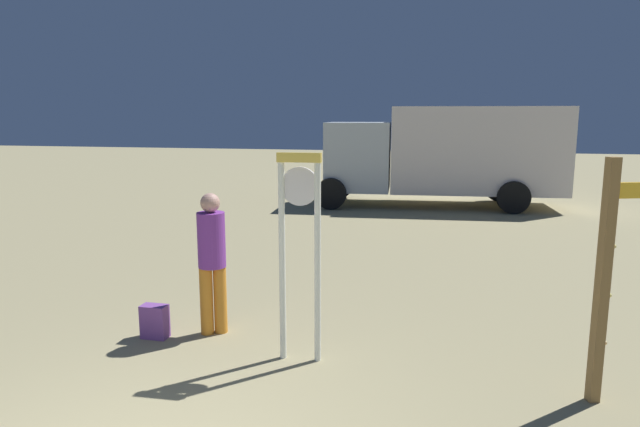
% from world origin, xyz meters
% --- Properties ---
extents(standing_clock, '(0.47, 0.11, 2.28)m').
position_xyz_m(standing_clock, '(0.59, 2.54, 1.41)').
color(standing_clock, white).
rests_on(standing_clock, ground_plane).
extents(arrow_sign, '(0.93, 0.48, 2.31)m').
position_xyz_m(arrow_sign, '(3.80, 2.36, 1.54)').
color(arrow_sign, olive).
rests_on(arrow_sign, ground_plane).
extents(person_near_clock, '(0.34, 0.34, 1.75)m').
position_xyz_m(person_near_clock, '(-0.65, 3.02, 0.98)').
color(person_near_clock, orange).
rests_on(person_near_clock, ground_plane).
extents(backpack, '(0.32, 0.22, 0.41)m').
position_xyz_m(backpack, '(-1.28, 2.72, 0.20)').
color(backpack, '#784493').
rests_on(backpack, ground_plane).
extents(box_truck_near, '(7.23, 3.04, 2.92)m').
position_xyz_m(box_truck_near, '(2.06, 13.89, 1.61)').
color(box_truck_near, silver).
rests_on(box_truck_near, ground_plane).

